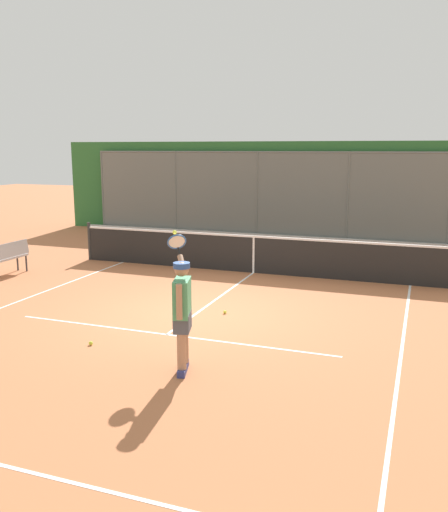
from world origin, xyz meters
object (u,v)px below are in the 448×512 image
courtside_bench (7,256)px  tennis_ball_by_sideline (225,312)px  tennis_ball_near_net (91,343)px  tennis_player (182,309)px

courtside_bench → tennis_ball_by_sideline: bearing=-100.1°
tennis_ball_near_net → tennis_ball_by_sideline: (-1.45, -2.35, 0.00)m
tennis_ball_by_sideline → courtside_bench: size_ratio=0.05×
tennis_ball_by_sideline → courtside_bench: 6.26m
tennis_ball_near_net → tennis_ball_by_sideline: 2.76m
tennis_ball_near_net → tennis_ball_by_sideline: same height
tennis_player → courtside_bench: tennis_player is taller
tennis_ball_by_sideline → courtside_bench: courtside_bench is taller
courtside_bench → tennis_ball_near_net: bearing=-126.2°
tennis_ball_near_net → courtside_bench: bearing=-36.2°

